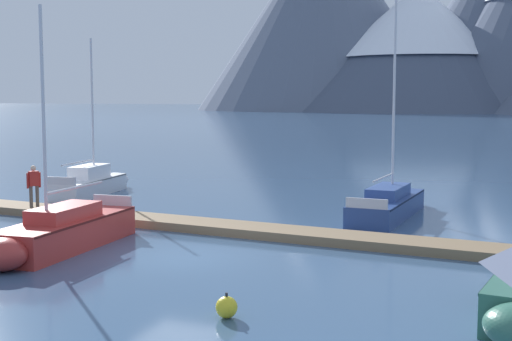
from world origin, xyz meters
TOP-DOWN VIEW (x-y plane):
  - ground_plane at (0.00, 0.00)m, footprint 700.00×700.00m
  - mountain_west_summit at (-62.40, 223.85)m, footprint 89.62×89.62m
  - mountain_central_massif at (-28.94, 213.77)m, footprint 87.69×87.69m
  - mountain_shoulder_ridge at (-5.10, 228.86)m, footprint 77.76×77.76m
  - dock at (0.00, 4.00)m, footprint 28.94×3.83m
  - sailboat_nearest_berth at (-10.43, 10.47)m, footprint 2.37×6.59m
  - sailboat_second_berth at (-3.79, -0.73)m, footprint 2.05×6.72m
  - sailboat_mid_dock_port at (4.32, 9.62)m, footprint 1.93×7.32m
  - person_on_dock at (-9.08, 4.51)m, footprint 0.38×0.53m
  - mooring_buoy_channel_marker at (3.74, -4.88)m, footprint 0.48×0.48m

SIDE VIEW (x-z plane):
  - ground_plane at x=0.00m, z-range 0.00..0.00m
  - dock at x=0.00m, z-range -0.01..0.29m
  - mooring_buoy_channel_marker at x=3.74m, z-range -0.04..0.52m
  - sailboat_mid_dock_port at x=4.32m, z-range -3.92..4.96m
  - sailboat_nearest_berth at x=-10.43m, z-range -3.21..4.33m
  - sailboat_second_berth at x=-3.79m, z-range -3.12..4.30m
  - person_on_dock at x=-9.08m, z-range 0.42..2.11m
  - mountain_central_massif at x=-28.94m, z-range 1.48..41.57m
  - mountain_shoulder_ridge at x=-5.10m, z-range 1.01..60.21m
  - mountain_west_summit at x=-62.40m, z-range 0.76..68.20m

